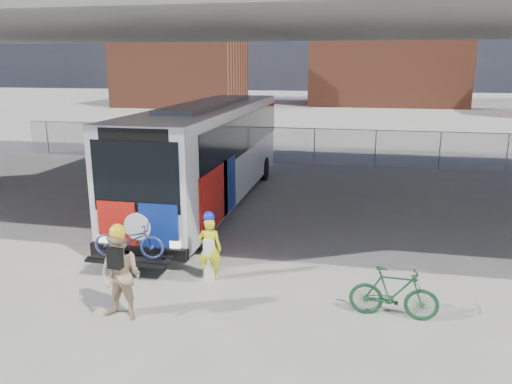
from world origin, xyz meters
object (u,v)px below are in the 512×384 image
(bus, at_px, (209,146))
(bollard, at_px, (209,256))
(bike_parked, at_px, (394,293))
(cyclist_hivis, at_px, (210,247))
(cyclist_tan, at_px, (121,275))

(bus, distance_m, bollard, 6.78)
(bus, relative_size, bike_parked, 7.33)
(cyclist_hivis, bearing_deg, bus, -81.08)
(cyclist_tan, bearing_deg, bike_parked, 17.30)
(bus, relative_size, cyclist_hivis, 7.69)
(bollard, relative_size, cyclist_hivis, 0.64)
(bike_parked, bearing_deg, cyclist_tan, 105.49)
(bus, height_order, bike_parked, bus)
(bollard, bearing_deg, bus, 106.69)
(cyclist_hivis, height_order, bike_parked, cyclist_hivis)
(bus, relative_size, bollard, 11.96)
(cyclist_hivis, relative_size, cyclist_tan, 0.84)
(bollard, height_order, bike_parked, bollard)
(cyclist_tan, bearing_deg, cyclist_hivis, 66.88)
(cyclist_tan, bearing_deg, bollard, 67.29)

